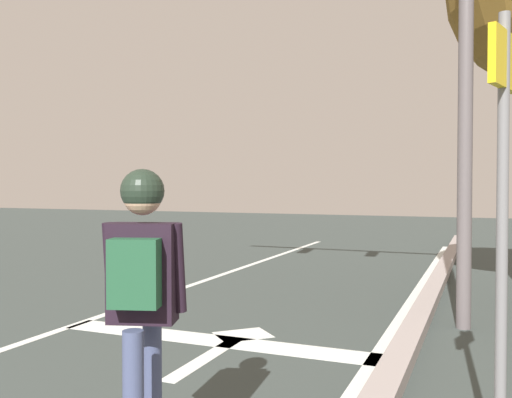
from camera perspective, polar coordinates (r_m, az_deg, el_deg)
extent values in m
cube|color=silver|center=(6.93, -17.43, -11.98)|extent=(0.12, 20.00, 0.01)
cube|color=silver|center=(5.50, 12.10, -15.55)|extent=(0.12, 20.00, 0.01)
cube|color=silver|center=(5.92, -4.20, -14.26)|extent=(3.55, 0.40, 0.01)
cube|color=silver|center=(5.38, -5.13, -15.88)|extent=(0.16, 1.40, 0.01)
cube|color=silver|center=(6.12, -1.34, -13.74)|extent=(0.71, 0.71, 0.01)
cube|color=#9E9390|center=(5.44, 14.79, -15.01)|extent=(0.24, 24.00, 0.14)
cylinder|color=#424D71|center=(3.45, -10.58, -17.80)|extent=(0.11, 0.11, 0.77)
cube|color=black|center=(3.12, -11.54, -7.41)|extent=(0.40, 0.28, 0.54)
cylinder|color=black|center=(3.20, -14.67, -6.75)|extent=(0.07, 0.11, 0.50)
cylinder|color=black|center=(3.10, -7.99, -7.00)|extent=(0.07, 0.12, 0.50)
sphere|color=tan|center=(3.08, -11.58, 0.33)|extent=(0.21, 0.21, 0.21)
sphere|color=#212F24|center=(3.08, -11.58, 0.83)|extent=(0.24, 0.24, 0.24)
cube|color=#205033|center=(2.98, -12.31, -7.43)|extent=(0.29, 0.21, 0.36)
cylinder|color=#5E5658|center=(6.71, 20.71, 11.76)|extent=(0.16, 0.16, 5.64)
cylinder|color=slate|center=(3.24, 23.91, -4.85)|extent=(0.06, 0.06, 2.52)
cube|color=yellow|center=(3.29, 24.10, 12.89)|extent=(0.16, 0.43, 0.30)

